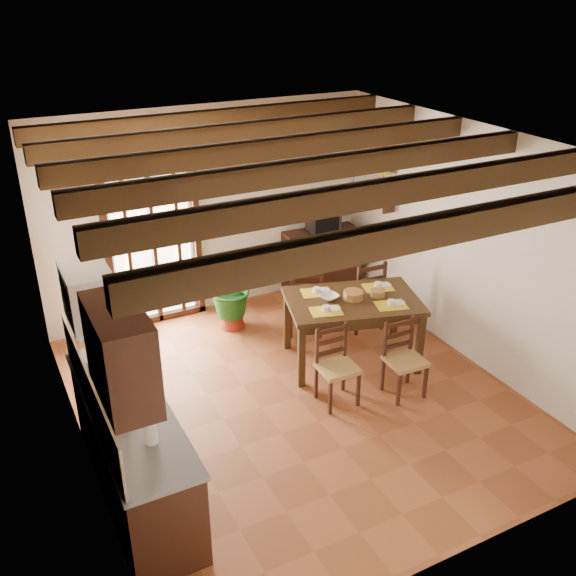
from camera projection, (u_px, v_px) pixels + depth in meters
ground_plane at (296, 397)px, 7.12m from camera, size 5.00×5.00×0.00m
room_shell at (298, 245)px, 6.33m from camera, size 4.52×5.02×2.81m
ceiling_beams at (298, 158)px, 5.95m from camera, size 4.50×4.34×0.20m
french_door at (153, 239)px, 8.23m from camera, size 1.26×0.11×2.32m
kitchen_counter at (132, 448)px, 5.62m from camera, size 0.64×2.25×1.38m
upper_cabinet at (121, 355)px, 4.42m from camera, size 0.35×0.80×0.70m
range_hood at (89, 297)px, 5.48m from camera, size 0.38×0.60×0.54m
counter_items at (124, 397)px, 5.48m from camera, size 0.50×1.43×0.25m
dining_table at (353, 307)px, 7.50m from camera, size 1.74×1.37×0.83m
chair_near_left at (337, 380)px, 6.94m from camera, size 0.41×0.40×0.87m
chair_near_right at (404, 372)px, 7.07m from camera, size 0.42×0.40×0.87m
chair_far_left at (306, 311)px, 8.31m from camera, size 0.58×0.58×0.95m
chair_far_right at (363, 306)px, 8.44m from camera, size 0.46×0.44×0.97m
table_setting at (353, 290)px, 7.40m from camera, size 1.11×0.74×0.10m
table_bowl at (329, 297)px, 7.44m from camera, size 0.25×0.25×0.05m
sideboard at (322, 261)px, 9.36m from camera, size 1.12×0.55×0.93m
crt_tv at (323, 219)px, 9.07m from camera, size 0.50×0.47×0.36m
fuse_box at (309, 172)px, 8.96m from camera, size 0.25×0.03×0.32m
plant_pot at (232, 319)px, 8.51m from camera, size 0.34×0.34×0.21m
potted_plant at (231, 288)px, 8.31m from camera, size 2.44×2.28×2.18m
wall_shelf at (382, 199)px, 8.62m from camera, size 0.20×0.42×0.20m
shelf_vase at (382, 189)px, 8.56m from camera, size 0.15×0.15×0.15m
shelf_flowers at (383, 174)px, 8.47m from camera, size 0.14×0.14×0.36m
framed_picture at (390, 159)px, 8.42m from camera, size 0.03×0.32×0.32m
pendant_lamp at (353, 193)px, 6.99m from camera, size 0.36×0.36×0.84m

